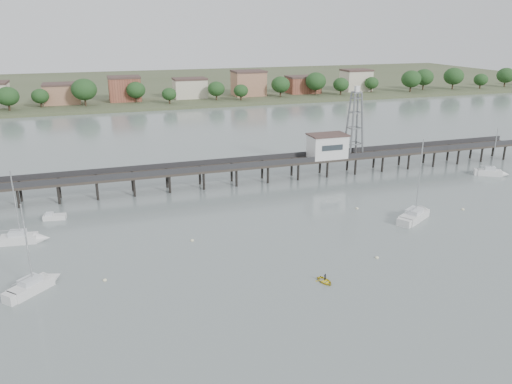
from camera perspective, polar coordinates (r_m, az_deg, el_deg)
ground_plane at (r=54.79m, az=11.81°, el=-17.86°), size 500.00×500.00×0.00m
pier at (r=104.30m, az=-4.39°, el=2.76°), size 150.00×5.00×5.50m
pier_building at (r=111.91m, az=8.15°, el=5.25°), size 8.40×5.40×5.30m
lattice_tower at (r=113.97m, az=11.22°, el=7.60°), size 3.20×3.20×15.50m
sailboat_c at (r=92.01m, az=18.01°, el=-2.40°), size 9.29×7.06×15.14m
sailboat_b at (r=85.57m, az=-24.80°, el=-4.84°), size 7.57×2.91×12.29m
sailboat_a at (r=70.72m, az=-23.61°, el=-9.59°), size 6.90×6.69×12.38m
sailboat_e at (r=123.67m, az=25.53°, el=1.99°), size 6.80×5.08×11.26m
white_tender at (r=93.53m, az=-22.08°, el=-2.66°), size 3.89×2.06×1.44m
yellow_dinghy at (r=67.29m, az=7.87°, el=-10.18°), size 1.92×0.94×2.59m
dinghy_occupant at (r=67.29m, az=7.87°, el=-10.18°), size 0.47×1.04×0.24m
mooring_buoys at (r=80.64m, az=6.30°, el=-4.98°), size 63.91×19.66×0.39m
far_shore at (r=279.91m, az=-13.38°, el=11.74°), size 500.00×170.00×10.40m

